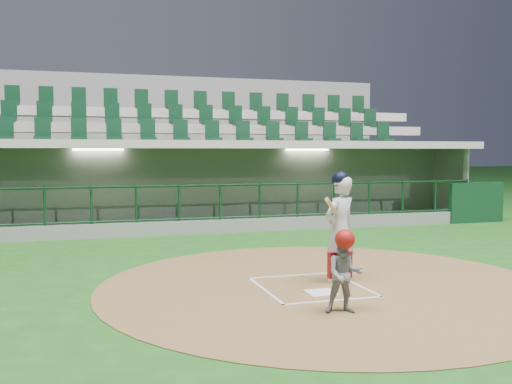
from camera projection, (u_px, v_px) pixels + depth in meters
ground at (304, 284)px, 9.14m from camera, size 120.00×120.00×0.00m
dirt_circle at (326, 285)px, 9.04m from camera, size 7.20×7.20×0.01m
home_plate at (321, 293)px, 8.47m from camera, size 0.43×0.43×0.02m
batter_box_chalk at (311, 287)px, 8.85m from camera, size 1.55×1.80×0.01m
dugout_structure at (209, 192)px, 16.58m from camera, size 16.40×3.70×3.00m
seating_deck at (187, 172)px, 19.47m from camera, size 17.00×6.72×5.15m
batter at (340, 226)px, 9.21m from camera, size 0.91×0.96×1.80m
catcher at (344, 271)px, 7.43m from camera, size 0.58×0.50×1.10m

